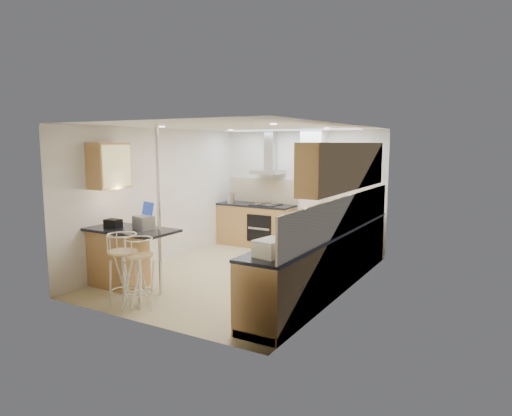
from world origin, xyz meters
The scene contains 16 objects.
ground centered at (0.00, 0.00, 0.00)m, with size 4.80×4.80×0.00m, color beige.
room_shell centered at (0.32, 0.38, 1.54)m, with size 3.64×4.84×2.51m.
right_counter centered at (1.50, 0.00, 0.46)m, with size 0.63×4.40×0.92m.
back_counter centered at (-0.95, 2.10, 0.46)m, with size 1.70×0.63×0.92m.
peninsula centered at (-1.12, -1.45, 0.48)m, with size 1.47×0.72×0.94m.
microwave centered at (1.45, 0.33, 1.09)m, with size 0.60×0.41×0.33m, color white.
laptop centered at (-0.91, -1.38, 1.04)m, with size 0.30×0.22×0.20m, color #9B9FA3.
bag centered at (-1.40, -1.52, 1.01)m, with size 0.24×0.18×0.13m, color black.
bar_stool_near centered at (-0.61, -2.10, 0.52)m, with size 0.42×0.42×1.03m, color tan, non-canonical shape.
bar_stool_end centered at (-0.38, -2.03, 0.49)m, with size 0.40×0.40×0.99m, color tan, non-canonical shape.
jar_a centered at (1.60, 1.11, 1.01)m, with size 0.12×0.12×0.18m, color white.
jar_b centered at (1.60, 0.57, 1.00)m, with size 0.11×0.11×0.15m, color white.
jar_c centered at (1.44, -0.81, 1.01)m, with size 0.14×0.14×0.18m, color #B3A98F.
jar_d centered at (1.47, -1.31, 0.98)m, with size 0.10×0.10×0.13m, color white.
bread_bin centered at (1.51, -1.81, 1.02)m, with size 0.30×0.38×0.20m, color white.
kettle centered at (-1.49, 1.93, 1.04)m, with size 0.16×0.16×0.24m, color #B4B6B9.
Camera 1 is at (3.97, -6.41, 2.23)m, focal length 32.00 mm.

